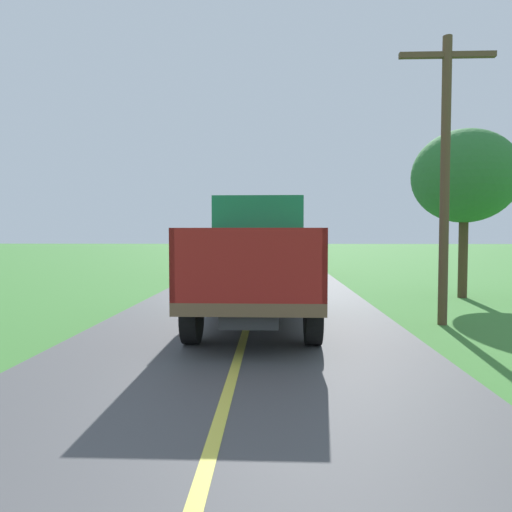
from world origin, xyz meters
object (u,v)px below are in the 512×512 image
banana_truck_near (257,258)px  banana_truck_far (267,245)px  roadside_tree_near_left (465,177)px  utility_pole_roadside (445,169)px

banana_truck_near → banana_truck_far: (0.03, 12.72, 0.02)m
banana_truck_near → roadside_tree_near_left: roadside_tree_near_left is taller
roadside_tree_near_left → utility_pole_roadside: bearing=-116.5°
banana_truck_far → utility_pole_roadside: utility_pole_roadside is taller
banana_truck_near → banana_truck_far: bearing=89.9°
banana_truck_far → utility_pole_roadside: (4.06, -12.81, 1.93)m
banana_truck_near → banana_truck_far: same height
banana_truck_near → utility_pole_roadside: bearing=-1.3°
banana_truck_far → roadside_tree_near_left: bearing=-53.1°
banana_truck_near → roadside_tree_near_left: (6.31, 4.36, 2.32)m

